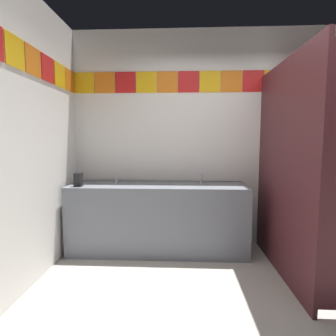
{
  "coord_description": "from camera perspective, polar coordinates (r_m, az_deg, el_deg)",
  "views": [
    {
      "loc": [
        -0.64,
        -2.04,
        1.39
      ],
      "look_at": [
        -0.79,
        0.98,
        1.08
      ],
      "focal_mm": 29.07,
      "sensor_mm": 36.0,
      "label": 1
    }
  ],
  "objects": [
    {
      "name": "wall_back",
      "position": [
        3.71,
        12.8,
        6.05
      ],
      "size": [
        4.12,
        0.09,
        2.81
      ],
      "color": "white",
      "rests_on": "ground_plane"
    },
    {
      "name": "faucet_left",
      "position": [
        3.53,
        -10.8,
        -2.26
      ],
      "size": [
        0.04,
        0.1,
        0.14
      ],
      "color": "silver",
      "rests_on": "vanity_counter"
    },
    {
      "name": "vanity_counter",
      "position": [
        3.45,
        -2.1,
        -10.24
      ],
      "size": [
        2.16,
        0.61,
        0.84
      ],
      "color": "slate",
      "rests_on": "ground_plane"
    },
    {
      "name": "toilet",
      "position": [
        3.69,
        29.34,
        -12.01
      ],
      "size": [
        0.39,
        0.49,
        0.74
      ],
      "color": "white",
      "rests_on": "ground_plane"
    },
    {
      "name": "soap_dispenser",
      "position": [
        3.38,
        -18.3,
        -2.36
      ],
      "size": [
        0.09,
        0.09,
        0.16
      ],
      "color": "black",
      "rests_on": "vanity_counter"
    },
    {
      "name": "ground_plane",
      "position": [
        2.55,
        19.06,
        -27.54
      ],
      "size": [
        9.06,
        9.06,
        0.0
      ],
      "primitive_type": "plane",
      "color": "#B2ADA3"
    },
    {
      "name": "faucet_right",
      "position": [
        3.44,
        7.02,
        -2.4
      ],
      "size": [
        0.04,
        0.1,
        0.14
      ],
      "color": "silver",
      "rests_on": "vanity_counter"
    },
    {
      "name": "stall_divider",
      "position": [
        2.83,
        27.73,
        -0.78
      ],
      "size": [
        0.92,
        1.59,
        2.19
      ],
      "color": "#471E23",
      "rests_on": "ground_plane"
    }
  ]
}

